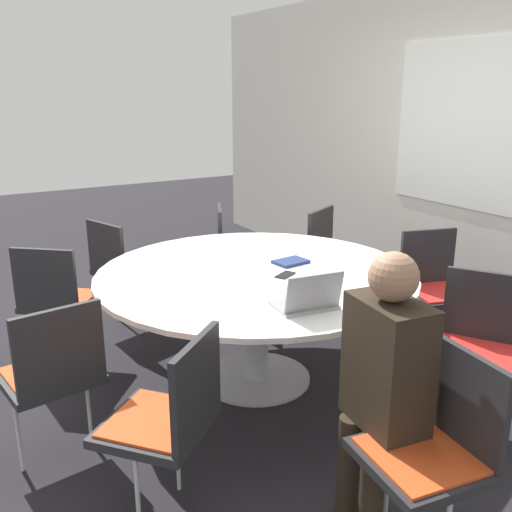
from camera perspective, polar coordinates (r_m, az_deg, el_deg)
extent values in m
plane|color=black|center=(3.82, 0.00, -12.17)|extent=(16.00, 16.00, 0.00)
cube|color=silver|center=(4.80, 22.09, 9.53)|extent=(8.00, 0.06, 2.70)
cube|color=white|center=(4.76, 22.09, 11.91)|extent=(1.80, 0.01, 1.30)
cylinder|color=#B7B7BC|center=(3.82, 0.00, -12.04)|extent=(0.71, 0.71, 0.02)
cylinder|color=#B7B7BC|center=(3.66, 0.00, -7.15)|extent=(0.16, 0.16, 0.69)
cylinder|color=white|center=(3.53, 0.00, -1.79)|extent=(1.97, 1.97, 0.03)
cube|color=#262628|center=(2.40, 16.01, -19.09)|extent=(0.50, 0.48, 0.04)
cube|color=#E04C1E|center=(2.39, 16.06, -18.58)|extent=(0.44, 0.42, 0.01)
cube|color=#262628|center=(2.40, 20.18, -13.33)|extent=(0.42, 0.09, 0.40)
cylinder|color=silver|center=(2.66, 13.00, -21.39)|extent=(0.02, 0.02, 0.44)
cube|color=#262628|center=(3.28, 21.01, -9.42)|extent=(0.59, 0.59, 0.04)
cube|color=red|center=(3.27, 21.06, -9.01)|extent=(0.52, 0.52, 0.01)
cube|color=#262628|center=(3.38, 21.82, -4.71)|extent=(0.37, 0.24, 0.40)
cylinder|color=silver|center=(3.38, 23.69, -13.53)|extent=(0.02, 0.02, 0.44)
cylinder|color=silver|center=(3.41, 17.52, -12.61)|extent=(0.02, 0.02, 0.44)
cube|color=#262628|center=(4.13, 17.90, -3.75)|extent=(0.53, 0.54, 0.04)
cube|color=red|center=(4.12, 17.94, -3.41)|extent=(0.46, 0.48, 0.01)
cube|color=#262628|center=(4.22, 16.77, -0.08)|extent=(0.15, 0.41, 0.40)
cylinder|color=silver|center=(4.31, 19.66, -6.49)|extent=(0.02, 0.02, 0.44)
cylinder|color=silver|center=(4.13, 15.48, -7.14)|extent=(0.02, 0.02, 0.44)
cube|color=#262628|center=(4.72, 8.51, -0.60)|extent=(0.57, 0.58, 0.04)
cube|color=#E04C1E|center=(4.71, 8.52, -0.30)|extent=(0.50, 0.51, 0.01)
cube|color=#262628|center=(4.74, 6.47, 2.31)|extent=(0.21, 0.39, 0.40)
cylinder|color=silver|center=(4.95, 9.24, -2.73)|extent=(0.02, 0.02, 0.44)
cylinder|color=silver|center=(4.64, 7.47, -3.99)|extent=(0.02, 0.02, 0.44)
cube|color=#262628|center=(4.86, -1.29, 0.08)|extent=(0.58, 0.57, 0.04)
cube|color=gold|center=(4.85, -1.29, 0.37)|extent=(0.51, 0.50, 0.01)
cube|color=#262628|center=(4.79, -3.64, 2.54)|extent=(0.39, 0.21, 0.40)
cylinder|color=silver|center=(5.10, -1.40, -1.94)|extent=(0.02, 0.02, 0.44)
cylinder|color=silver|center=(4.76, -1.14, -3.31)|extent=(0.02, 0.02, 0.44)
cube|color=#262628|center=(4.54, -12.57, -1.52)|extent=(0.55, 0.53, 0.04)
cube|color=gold|center=(4.53, -12.60, -1.20)|extent=(0.48, 0.47, 0.01)
cube|color=#262628|center=(4.37, -14.79, 0.64)|extent=(0.41, 0.16, 0.40)
cylinder|color=silver|center=(4.76, -13.70, -3.81)|extent=(0.02, 0.02, 0.44)
cylinder|color=silver|center=(4.48, -11.00, -4.91)|extent=(0.02, 0.02, 0.44)
cube|color=#262628|center=(4.03, -18.75, -4.32)|extent=(0.61, 0.61, 0.04)
cube|color=#E04C1E|center=(4.03, -18.78, -3.98)|extent=(0.53, 0.53, 0.01)
cube|color=#262628|center=(3.80, -20.40, -2.23)|extent=(0.29, 0.34, 0.40)
cylinder|color=silver|center=(4.21, -20.64, -7.18)|extent=(0.02, 0.02, 0.44)
cylinder|color=silver|center=(4.04, -16.15, -7.71)|extent=(0.02, 0.02, 0.44)
cube|color=#262628|center=(3.06, -19.93, -11.26)|extent=(0.47, 0.49, 0.04)
cube|color=#E04C1E|center=(3.05, -19.98, -10.83)|extent=(0.42, 0.43, 0.01)
cube|color=#262628|center=(2.80, -19.03, -8.84)|extent=(0.08, 0.42, 0.40)
cylinder|color=silver|center=(3.13, -22.71, -15.92)|extent=(0.02, 0.02, 0.44)
cylinder|color=silver|center=(3.22, -16.40, -14.29)|extent=(0.02, 0.02, 0.44)
cube|color=#262628|center=(2.56, -9.94, -16.29)|extent=(0.60, 0.61, 0.04)
cube|color=#E04C1E|center=(2.54, -9.97, -15.80)|extent=(0.53, 0.53, 0.01)
cube|color=#262628|center=(2.36, -5.95, -12.80)|extent=(0.29, 0.34, 0.40)
cylinder|color=silver|center=(2.57, -11.73, -22.78)|extent=(0.02, 0.02, 0.44)
cylinder|color=silver|center=(2.82, -7.85, -18.58)|extent=(0.02, 0.02, 0.44)
cylinder|color=#2D2319|center=(2.58, 11.49, -22.08)|extent=(0.10, 0.10, 0.48)
cylinder|color=#2D2319|center=(2.69, 9.23, -20.00)|extent=(0.10, 0.10, 0.48)
cube|color=#2D2319|center=(2.41, 12.99, -10.52)|extent=(0.39, 0.27, 0.55)
sphere|color=#A87A5B|center=(2.27, 13.59, -2.04)|extent=(0.20, 0.20, 0.20)
cube|color=#99999E|center=(2.98, 4.78, -4.90)|extent=(0.27, 0.34, 0.02)
cube|color=#99999E|center=(2.85, 5.85, -3.62)|extent=(0.10, 0.31, 0.20)
cube|color=black|center=(2.86, 5.79, -3.58)|extent=(0.08, 0.28, 0.17)
cube|color=navy|center=(3.70, 3.49, -0.58)|extent=(0.17, 0.22, 0.02)
cube|color=black|center=(3.45, 2.94, -1.91)|extent=(0.13, 0.16, 0.01)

